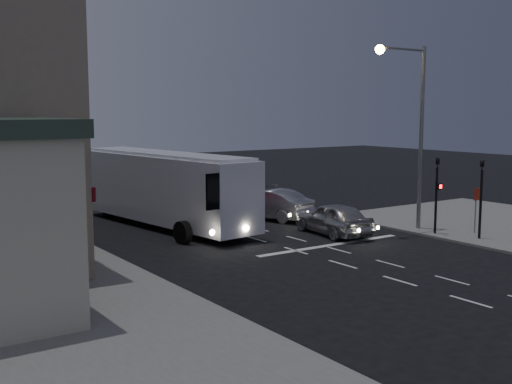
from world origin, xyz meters
TOP-DOWN VIEW (x-y plane):
  - ground at (0.00, 0.00)m, footprint 120.00×120.00m
  - road_markings at (1.29, 3.31)m, footprint 8.00×30.55m
  - tour_bus at (-2.03, 10.45)m, footprint 4.13×12.87m
  - car_suv at (3.73, 3.80)m, footprint 2.40×4.86m
  - car_sedan_a at (3.75, 9.23)m, footprint 3.24×5.37m
  - car_sedan_b at (4.53, 14.01)m, footprint 3.06×5.97m
  - traffic_signal_main at (7.60, 0.78)m, footprint 0.25×0.35m
  - traffic_signal_side at (8.30, -1.20)m, footprint 0.18×0.15m
  - regulatory_sign at (9.30, -0.24)m, footprint 0.45×0.12m
  - streetlight at (7.34, 2.20)m, footprint 3.32×0.44m
  - street_tree at (-8.21, 15.02)m, footprint 4.00×4.00m

SIDE VIEW (x-z plane):
  - ground at x=0.00m, z-range 0.00..0.00m
  - road_markings at x=1.29m, z-range 0.00..0.01m
  - car_suv at x=3.73m, z-range 0.00..1.59m
  - car_sedan_b at x=4.53m, z-range 0.00..1.66m
  - car_sedan_a at x=3.75m, z-range 0.00..1.67m
  - regulatory_sign at x=9.30m, z-range 0.50..2.70m
  - tour_bus at x=-2.03m, z-range 0.16..4.03m
  - traffic_signal_main at x=7.60m, z-range 0.37..4.47m
  - traffic_signal_side at x=8.30m, z-range 0.37..4.47m
  - street_tree at x=-8.21m, z-range 1.40..7.60m
  - streetlight at x=7.34m, z-range 1.23..10.23m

